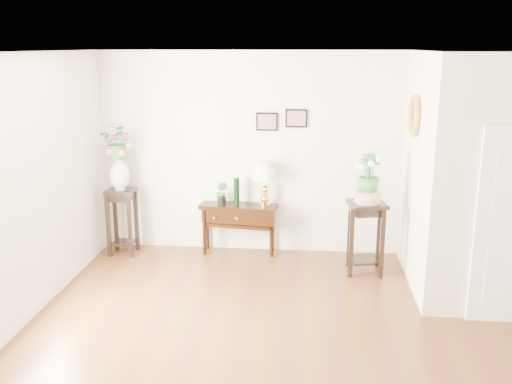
# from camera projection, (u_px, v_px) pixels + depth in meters

# --- Properties ---
(floor) EXTENTS (6.00, 5.50, 0.02)m
(floor) POSITION_uv_depth(u_px,v_px,m) (311.00, 348.00, 5.54)
(floor) COLOR #593613
(floor) RESTS_ON ground
(ceiling) EXTENTS (6.00, 5.50, 0.02)m
(ceiling) POSITION_uv_depth(u_px,v_px,m) (319.00, 52.00, 4.84)
(ceiling) COLOR white
(ceiling) RESTS_ON ground
(wall_back) EXTENTS (6.00, 0.02, 2.80)m
(wall_back) POSITION_uv_depth(u_px,v_px,m) (314.00, 155.00, 7.84)
(wall_back) COLOR silver
(wall_back) RESTS_ON ground
(wall_front) EXTENTS (6.00, 0.02, 2.80)m
(wall_front) POSITION_uv_depth(u_px,v_px,m) (318.00, 383.00, 2.54)
(wall_front) COLOR silver
(wall_front) RESTS_ON ground
(wall_left) EXTENTS (0.02, 5.50, 2.80)m
(wall_left) POSITION_uv_depth(u_px,v_px,m) (1.00, 202.00, 5.47)
(wall_left) COLOR silver
(wall_left) RESTS_ON ground
(partition) EXTENTS (1.80, 1.95, 2.80)m
(partition) POSITION_uv_depth(u_px,v_px,m) (493.00, 173.00, 6.71)
(partition) COLOR silver
(partition) RESTS_ON floor
(art_print_left) EXTENTS (0.30, 0.02, 0.25)m
(art_print_left) POSITION_uv_depth(u_px,v_px,m) (267.00, 122.00, 7.77)
(art_print_left) COLOR black
(art_print_left) RESTS_ON wall_back
(art_print_right) EXTENTS (0.30, 0.02, 0.25)m
(art_print_right) POSITION_uv_depth(u_px,v_px,m) (296.00, 118.00, 7.72)
(art_print_right) COLOR black
(art_print_right) RESTS_ON wall_back
(wall_ornament) EXTENTS (0.07, 0.51, 0.51)m
(wall_ornament) POSITION_uv_depth(u_px,v_px,m) (414.00, 116.00, 6.75)
(wall_ornament) COLOR gold
(wall_ornament) RESTS_ON partition
(console_table) EXTENTS (1.10, 0.49, 0.71)m
(console_table) POSITION_uv_depth(u_px,v_px,m) (239.00, 229.00, 8.02)
(console_table) COLOR black
(console_table) RESTS_ON floor
(table_lamp) EXTENTS (0.47, 0.47, 0.62)m
(table_lamp) POSITION_uv_depth(u_px,v_px,m) (265.00, 181.00, 7.81)
(table_lamp) COLOR gold
(table_lamp) RESTS_ON console_table
(green_vase) EXTENTS (0.10, 0.10, 0.38)m
(green_vase) POSITION_uv_depth(u_px,v_px,m) (237.00, 193.00, 7.89)
(green_vase) COLOR black
(green_vase) RESTS_ON console_table
(potted_plant) EXTENTS (0.20, 0.18, 0.31)m
(potted_plant) POSITION_uv_depth(u_px,v_px,m) (222.00, 193.00, 7.92)
(potted_plant) COLOR #337534
(potted_plant) RESTS_ON console_table
(plant_stand_a) EXTENTS (0.38, 0.38, 0.93)m
(plant_stand_a) POSITION_uv_depth(u_px,v_px,m) (122.00, 221.00, 7.98)
(plant_stand_a) COLOR black
(plant_stand_a) RESTS_ON floor
(porcelain_vase) EXTENTS (0.35, 0.35, 0.47)m
(porcelain_vase) POSITION_uv_depth(u_px,v_px,m) (120.00, 173.00, 7.81)
(porcelain_vase) COLOR white
(porcelain_vase) RESTS_ON plant_stand_a
(lily_arrangement) EXTENTS (0.50, 0.45, 0.48)m
(lily_arrangement) POSITION_uv_depth(u_px,v_px,m) (118.00, 143.00, 7.70)
(lily_arrangement) COLOR #337534
(lily_arrangement) RESTS_ON porcelain_vase
(plant_stand_b) EXTENTS (0.53, 0.53, 0.94)m
(plant_stand_b) POSITION_uv_depth(u_px,v_px,m) (365.00, 237.00, 7.31)
(plant_stand_b) COLOR black
(plant_stand_b) RESTS_ON floor
(ceramic_bowl) EXTENTS (0.39, 0.39, 0.15)m
(ceramic_bowl) POSITION_uv_depth(u_px,v_px,m) (368.00, 196.00, 7.18)
(ceramic_bowl) COLOR #C8B389
(ceramic_bowl) RESTS_ON plant_stand_b
(narcissus) EXTENTS (0.29, 0.29, 0.50)m
(narcissus) POSITION_uv_depth(u_px,v_px,m) (369.00, 174.00, 7.10)
(narcissus) COLOR #337534
(narcissus) RESTS_ON ceramic_bowl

